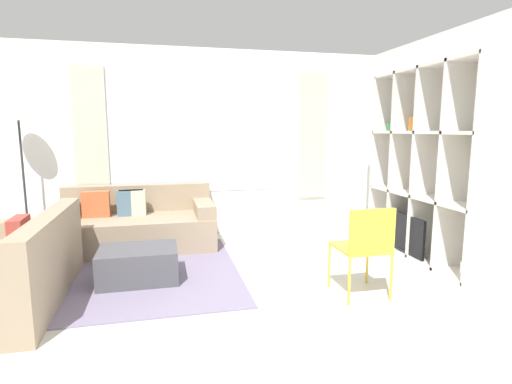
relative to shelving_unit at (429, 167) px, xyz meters
name	(u,v)px	position (x,y,z in m)	size (l,w,h in m)	color
ground_plane	(268,352)	(-2.44, -1.65, -1.11)	(16.00, 16.00, 0.00)	beige
wall_back	(208,143)	(-2.44, 1.74, 0.25)	(6.44, 0.11, 2.70)	white
wall_right	(444,147)	(0.21, 0.03, 0.24)	(0.07, 4.56, 2.70)	white
area_rug	(102,276)	(-3.79, 0.18, -1.10)	(2.89, 2.30, 0.01)	slate
shelving_unit	(429,167)	(0.00, 0.00, 0.00)	(0.42, 1.91, 2.28)	silver
couch_main	(137,225)	(-3.46, 1.22, -0.81)	(1.97, 0.96, 0.80)	gray
couch_side	(12,272)	(-4.47, -0.32, -0.82)	(0.96, 1.85, 0.80)	gray
ottoman	(139,265)	(-3.39, -0.05, -0.94)	(0.79, 0.58, 0.35)	#47474C
floor_lamp	(18,118)	(-4.84, 1.43, 0.58)	(0.37, 0.37, 1.93)	black
folding_chair	(365,244)	(-1.33, -0.95, -0.59)	(0.44, 0.46, 0.86)	gold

